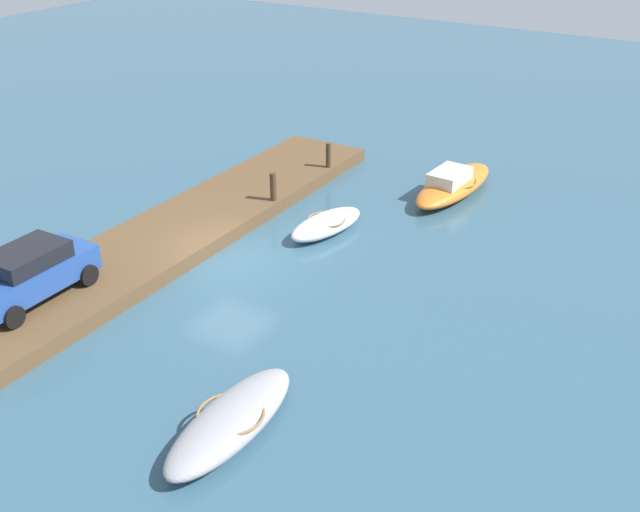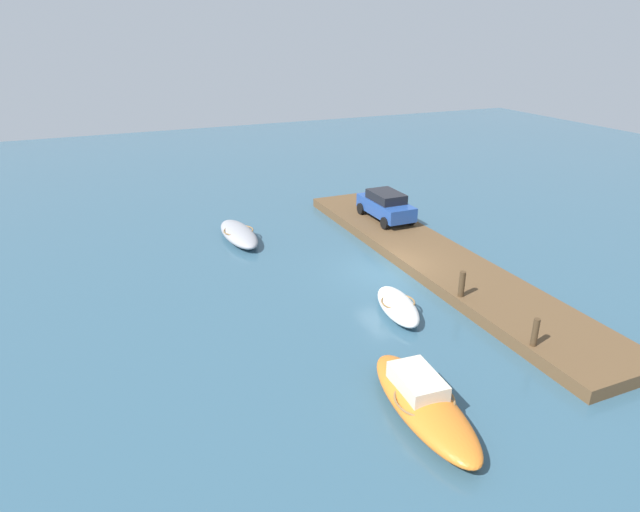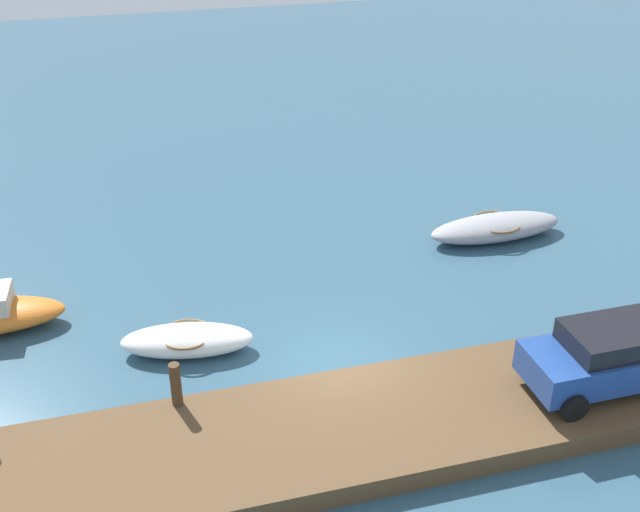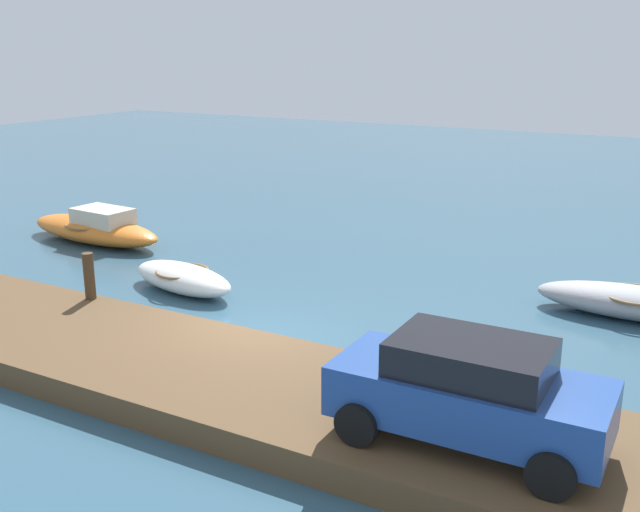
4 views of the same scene
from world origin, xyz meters
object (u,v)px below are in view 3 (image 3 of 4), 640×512
object	(u,v)px
rowboat_grey	(496,227)
mooring_post_mid_west	(176,384)
rowboat_white	(187,340)
parked_car	(611,355)

from	to	relation	value
rowboat_grey	mooring_post_mid_west	world-z (taller)	mooring_post_mid_west
mooring_post_mid_west	rowboat_white	bearing A→B (deg)	78.86
rowboat_white	mooring_post_mid_west	world-z (taller)	mooring_post_mid_west
rowboat_grey	rowboat_white	bearing A→B (deg)	-162.27
rowboat_white	parked_car	xyz separation A→B (m)	(8.92, -4.50, 0.97)
mooring_post_mid_west	rowboat_grey	bearing A→B (deg)	29.77
rowboat_grey	rowboat_white	xyz separation A→B (m)	(-10.24, -3.56, -0.02)
mooring_post_mid_west	parked_car	xyz separation A→B (m)	(9.43, -1.92, 0.29)
rowboat_grey	rowboat_white	size ratio (longest dim) A/B	1.28
rowboat_grey	parked_car	distance (m)	8.23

